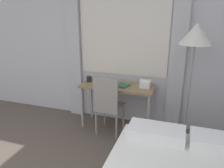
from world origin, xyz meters
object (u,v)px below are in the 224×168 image
at_px(desk, 117,89).
at_px(mug, 89,79).
at_px(telephone, 145,84).
at_px(standing_lamp, 195,40).
at_px(desk_chair, 108,103).
at_px(book, 122,85).

bearing_deg(desk, mug, 177.86).
relative_size(desk, telephone, 6.70).
bearing_deg(desk, standing_lamp, -7.49).
relative_size(desk, desk_chair, 1.23).
bearing_deg(desk_chair, telephone, 33.54).
distance_m(telephone, mug, 0.94).
height_order(standing_lamp, telephone, standing_lamp).
bearing_deg(mug, book, -4.28).
height_order(telephone, mug, telephone).
relative_size(desk_chair, mug, 10.26).
height_order(desk, desk_chair, desk_chair).
height_order(desk_chair, standing_lamp, standing_lamp).
xyz_separation_m(desk, desk_chair, (-0.07, -0.25, -0.15)).
height_order(standing_lamp, book, standing_lamp).
height_order(desk, mug, mug).
xyz_separation_m(standing_lamp, book, (-1.00, 0.12, -0.76)).
bearing_deg(telephone, desk, -173.96).
distance_m(telephone, book, 0.36).
xyz_separation_m(desk_chair, mug, (-0.44, 0.27, 0.27)).
relative_size(telephone, book, 0.72).
distance_m(desk, mug, 0.52).
bearing_deg(mug, desk_chair, -32.05).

